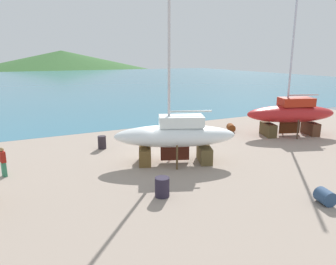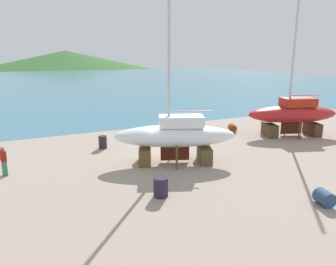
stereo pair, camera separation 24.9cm
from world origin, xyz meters
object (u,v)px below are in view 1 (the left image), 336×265
Objects in this scene: barrel_tar_black at (167,138)px; barrel_tipped_right at (325,197)px; sailboat_far_slipway at (291,114)px; worker at (3,161)px; barrel_rust_near at (231,128)px; barrel_tipped_center at (162,187)px; sailboat_small_center at (176,135)px; barrel_blue_faded at (102,142)px.

barrel_tipped_right is (1.69, -12.41, 0.06)m from barrel_tar_black.
worker is at bearing 18.57° from sailboat_far_slipway.
barrel_tipped_center reaches higher than barrel_rust_near.
sailboat_small_center is (-11.58, -1.89, -0.08)m from sailboat_far_slipway.
sailboat_far_slipway is 20.99m from worker.
barrel_rust_near is 0.97× the size of barrel_tipped_center.
barrel_tar_black is 9.64m from barrel_tipped_center.
sailboat_far_slipway is 12.61× the size of barrel_blue_faded.
barrel_tipped_right is at bearing -109.97° from barrel_rust_near.
worker is at bearing 137.64° from barrel_tipped_center.
sailboat_far_slipway is 14.57× the size of barrel_tar_black.
sailboat_far_slipway reaches higher than worker.
sailboat_far_slipway is 4.98m from barrel_rust_near.
barrel_tar_black is at bearing -3.36° from barrel_blue_faded.
barrel_tipped_center is (-6.13, 3.85, 0.13)m from barrel_tipped_right.
barrel_tipped_right is at bearing 135.00° from sailboat_small_center.
worker is at bearing 142.21° from barrel_tipped_right.
worker reaches higher than barrel_blue_faded.
barrel_tipped_right is 0.86× the size of barrel_blue_faded.
sailboat_small_center is at bearing 28.26° from sailboat_far_slipway.
sailboat_far_slipway is 15.56m from barrel_tipped_center.
barrel_rust_near is at bearing -5.52° from worker.
barrel_tipped_center is at bearing 77.13° from sailboat_small_center.
sailboat_far_slipway is at bearing -11.26° from barrel_blue_faded.
barrel_tipped_center is at bearing -140.01° from barrel_rust_near.
sailboat_far_slipway is 15.22m from barrel_blue_faded.
barrel_rust_near is (17.45, 3.04, -0.53)m from worker.
barrel_tar_black is at bearing 97.76° from barrel_tipped_right.
barrel_tipped_right reaches higher than barrel_rust_near.
barrel_tar_black is (1.67, 4.56, -1.43)m from sailboat_small_center.
sailboat_far_slipway is 12.32× the size of barrel_tipped_center.
sailboat_small_center is 16.69× the size of barrel_tipped_right.
sailboat_small_center reaches higher than worker.
barrel_tipped_right is (-4.70, -12.93, 0.02)m from barrel_rust_near.
sailboat_far_slipway is at bearing -148.92° from sailboat_small_center.
barrel_tipped_right is (-8.22, -9.74, -1.45)m from sailboat_far_slipway.
worker is 8.97m from barrel_tipped_center.
barrel_rust_near is 13.76m from barrel_tipped_right.
barrel_rust_near is 11.35m from barrel_blue_faded.
barrel_tar_black is at bearing -2.58° from worker.
sailboat_small_center reaches higher than sailboat_far_slipway.
barrel_tipped_right is at bearing 68.82° from sailboat_far_slipway.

